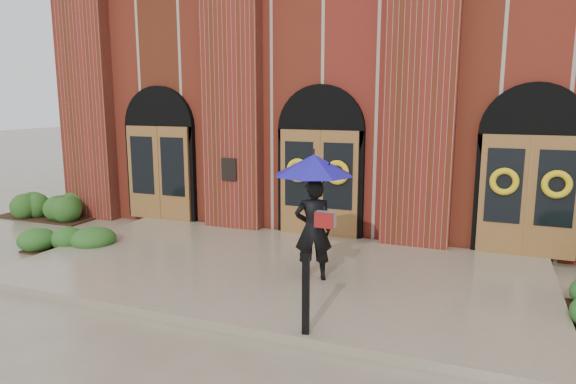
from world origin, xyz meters
The scene contains 8 objects.
ground centered at (0.00, 0.00, 0.00)m, with size 90.00×90.00×0.00m, color gray.
landing centered at (0.00, 0.15, 0.07)m, with size 10.00×5.30×0.15m, color gray.
church_building centered at (0.00, 8.78, 3.50)m, with size 16.20×12.53×7.00m.
man_with_umbrella centered at (0.88, -0.24, 1.74)m, with size 1.85×1.85×2.27m.
metal_post centered at (1.49, -2.35, 0.77)m, with size 0.19×0.19×1.18m.
hedge_wall_left centered at (-8.00, 2.20, 0.34)m, with size 2.65×1.06×0.68m, color #244C19.
hedge_front_left centered at (-5.10, 0.00, 0.24)m, with size 1.37×1.17×0.48m, color #25511C.
hedge_front_right centered at (5.10, 0.00, 0.27)m, with size 1.50×1.29×0.53m, color #265D21.
Camera 1 is at (3.71, -8.64, 3.37)m, focal length 32.00 mm.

